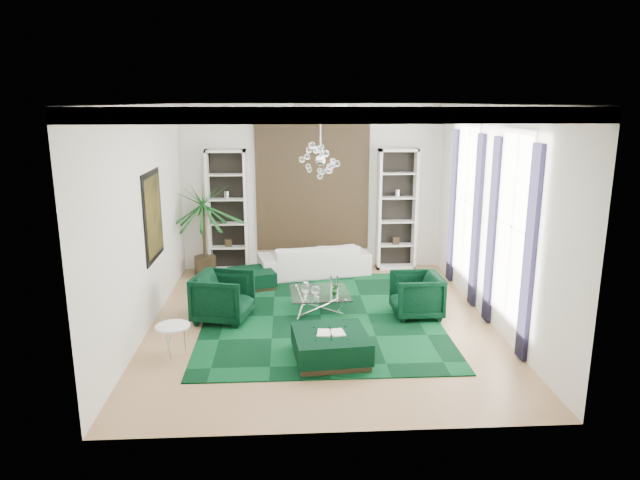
{
  "coord_description": "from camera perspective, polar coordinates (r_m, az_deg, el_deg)",
  "views": [
    {
      "loc": [
        -0.57,
        -9.54,
        3.85
      ],
      "look_at": [
        0.0,
        0.5,
        1.39
      ],
      "focal_mm": 32.0,
      "sensor_mm": 36.0,
      "label": 1
    }
  ],
  "objects": [
    {
      "name": "ceiling",
      "position": [
        9.55,
        0.15,
        13.52
      ],
      "size": [
        6.0,
        7.0,
        0.02
      ],
      "primitive_type": "cube",
      "color": "white",
      "rests_on": "ground"
    },
    {
      "name": "coffee_table",
      "position": [
        10.75,
        -0.04,
        -6.18
      ],
      "size": [
        1.13,
        1.13,
        0.37
      ],
      "primitive_type": null,
      "rotation": [
        0.0,
        0.0,
        0.05
      ],
      "color": "white",
      "rests_on": "floor"
    },
    {
      "name": "curtain_far_a",
      "position": [
        11.07,
        15.38,
        1.79
      ],
      "size": [
        0.07,
        0.3,
        3.25
      ],
      "primitive_type": "cube",
      "color": "black",
      "rests_on": "floor"
    },
    {
      "name": "rug",
      "position": [
        10.57,
        0.04,
        -7.53
      ],
      "size": [
        4.2,
        5.0,
        0.02
      ],
      "primitive_type": "cube",
      "color": "black",
      "rests_on": "floor"
    },
    {
      "name": "tapestry",
      "position": [
        13.15,
        -0.76,
        5.23
      ],
      "size": [
        2.5,
        0.06,
        2.8
      ],
      "primitive_type": "cube",
      "color": "black",
      "rests_on": "wall_back"
    },
    {
      "name": "wall_front",
      "position": [
        6.36,
        2.03,
        -4.1
      ],
      "size": [
        6.0,
        0.02,
        3.8
      ],
      "primitive_type": "cube",
      "color": "white",
      "rests_on": "ground"
    },
    {
      "name": "curtain_near_b",
      "position": [
        10.29,
        16.84,
        0.82
      ],
      "size": [
        0.07,
        0.3,
        3.25
      ],
      "primitive_type": "cube",
      "color": "black",
      "rests_on": "floor"
    },
    {
      "name": "ottoman_side",
      "position": [
        12.13,
        -6.82,
        -3.89
      ],
      "size": [
        1.09,
        1.09,
        0.39
      ],
      "primitive_type": "cube",
      "rotation": [
        0.0,
        0.0,
        0.3
      ],
      "color": "black",
      "rests_on": "floor"
    },
    {
      "name": "wall_back",
      "position": [
        13.2,
        -0.77,
        5.26
      ],
      "size": [
        6.0,
        0.02,
        3.8
      ],
      "primitive_type": "cube",
      "color": "white",
      "rests_on": "ground"
    },
    {
      "name": "wall_left",
      "position": [
        10.04,
        -17.29,
        1.93
      ],
      "size": [
        0.02,
        7.0,
        3.8
      ],
      "primitive_type": "cube",
      "color": "white",
      "rests_on": "ground"
    },
    {
      "name": "floor",
      "position": [
        10.3,
        0.14,
        -8.24
      ],
      "size": [
        6.0,
        7.0,
        0.02
      ],
      "primitive_type": "cube",
      "color": "tan",
      "rests_on": "ground"
    },
    {
      "name": "window_near",
      "position": [
        9.54,
        18.71,
        1.23
      ],
      "size": [
        0.03,
        1.1,
        2.9
      ],
      "primitive_type": "cube",
      "color": "white",
      "rests_on": "wall_right"
    },
    {
      "name": "armchair_left",
      "position": [
        10.38,
        -9.66,
        -5.63
      ],
      "size": [
        1.15,
        1.13,
        0.87
      ],
      "primitive_type": "imported",
      "rotation": [
        0.0,
        0.0,
        1.34
      ],
      "color": "black",
      "rests_on": "floor"
    },
    {
      "name": "chandelier",
      "position": [
        9.9,
        0.04,
        7.96
      ],
      "size": [
        0.8,
        0.8,
        0.66
      ],
      "primitive_type": null,
      "rotation": [
        0.0,
        0.0,
        0.1
      ],
      "color": "white",
      "rests_on": "ceiling"
    },
    {
      "name": "table_plant",
      "position": [
        10.46,
        1.5,
        -5.03
      ],
      "size": [
        0.16,
        0.14,
        0.23
      ],
      "primitive_type": "imported",
      "rotation": [
        0.0,
        0.0,
        -0.38
      ],
      "color": "#15531C",
      "rests_on": "coffee_table"
    },
    {
      "name": "window_far",
      "position": [
        11.76,
        14.43,
        3.78
      ],
      "size": [
        0.03,
        1.1,
        2.9
      ],
      "primitive_type": "cube",
      "color": "white",
      "rests_on": "wall_right"
    },
    {
      "name": "armchair_right",
      "position": [
        10.59,
        9.61,
        -5.46
      ],
      "size": [
        0.89,
        0.87,
        0.8
      ],
      "primitive_type": "imported",
      "rotation": [
        0.0,
        0.0,
        -1.56
      ],
      "color": "black",
      "rests_on": "floor"
    },
    {
      "name": "wall_right",
      "position": [
        10.37,
        17.0,
        2.32
      ],
      "size": [
        0.02,
        7.0,
        3.8
      ],
      "primitive_type": "cube",
      "color": "white",
      "rests_on": "ground"
    },
    {
      "name": "side_table",
      "position": [
        9.16,
        -14.41,
        -9.82
      ],
      "size": [
        0.58,
        0.58,
        0.51
      ],
      "primitive_type": "cylinder",
      "rotation": [
        0.0,
        0.0,
        0.1
      ],
      "color": "white",
      "rests_on": "floor"
    },
    {
      "name": "painting",
      "position": [
        10.61,
        -16.3,
        2.33
      ],
      "size": [
        0.04,
        1.3,
        1.6
      ],
      "primitive_type": "cube",
      "color": "black",
      "rests_on": "wall_left"
    },
    {
      "name": "book",
      "position": [
        8.7,
        1.09,
        -9.22
      ],
      "size": [
        0.43,
        0.28,
        0.03
      ],
      "primitive_type": "cube",
      "color": "white",
      "rests_on": "ottoman_front"
    },
    {
      "name": "curtain_far_b",
      "position": [
        12.53,
        13.15,
        3.28
      ],
      "size": [
        0.07,
        0.3,
        3.25
      ],
      "primitive_type": "cube",
      "color": "black",
      "rests_on": "floor"
    },
    {
      "name": "palm",
      "position": [
        12.88,
        -11.61,
        2.18
      ],
      "size": [
        2.21,
        2.21,
        2.66
      ],
      "primitive_type": null,
      "rotation": [
        0.0,
        0.0,
        0.44
      ],
      "color": "#15531C",
      "rests_on": "floor"
    },
    {
      "name": "ceiling_medallion",
      "position": [
        9.85,
        0.04,
        13.29
      ],
      "size": [
        0.9,
        0.9,
        0.05
      ],
      "primitive_type": "cylinder",
      "color": "white",
      "rests_on": "ceiling"
    },
    {
      "name": "crown_molding",
      "position": [
        9.56,
        0.15,
        12.86
      ],
      "size": [
        6.0,
        7.0,
        0.18
      ],
      "primitive_type": null,
      "color": "white",
      "rests_on": "ceiling"
    },
    {
      "name": "shelving_left",
      "position": [
        13.15,
        -9.25,
        2.84
      ],
      "size": [
        0.9,
        0.38,
        2.8
      ],
      "primitive_type": null,
      "color": "white",
      "rests_on": "floor"
    },
    {
      "name": "ottoman_front",
      "position": [
        8.79,
        1.08,
        -10.62
      ],
      "size": [
        1.19,
        1.19,
        0.44
      ],
      "primitive_type": "cube",
      "rotation": [
        0.0,
        0.0,
        0.1
      ],
      "color": "black",
      "rests_on": "floor"
    },
    {
      "name": "shelving_right",
      "position": [
        13.32,
        7.7,
        3.03
      ],
      "size": [
        0.9,
        0.38,
        2.8
      ],
      "primitive_type": null,
      "color": "white",
      "rests_on": "floor"
    },
    {
      "name": "sofa",
      "position": [
        12.88,
        -0.62,
        -1.97
      ],
      "size": [
        2.6,
        1.45,
        0.72
      ],
      "primitive_type": "imported",
      "rotation": [
        0.0,
        0.0,
        3.35
      ],
      "color": "silver",
      "rests_on": "floor"
    },
    {
      "name": "curtain_near_a",
      "position": [
        8.89,
        20.22,
        -1.44
      ],
      "size": [
        0.07,
        0.3,
        3.25
      ],
      "primitive_type": "cube",
      "color": "black",
      "rests_on": "floor"
    }
  ]
}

